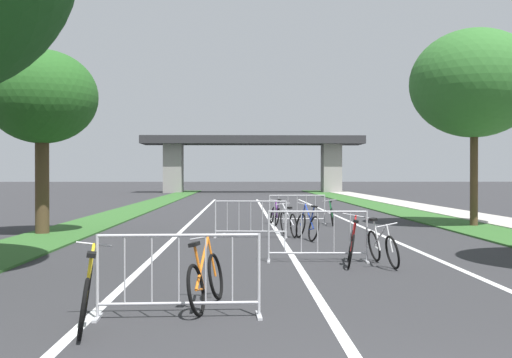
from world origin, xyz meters
TOP-DOWN VIEW (x-y plane):
  - grass_verge_left at (-6.50, 28.74)m, footprint 2.07×70.26m
  - grass_verge_right at (6.50, 28.74)m, footprint 2.07×70.26m
  - sidewalk_path_right at (8.56, 28.74)m, footprint 2.05×70.26m
  - lane_stripe_center at (0.00, 20.32)m, footprint 0.14×40.64m
  - lane_stripe_right_lane at (3.00, 20.32)m, footprint 0.14×40.64m
  - lane_stripe_left_lane at (-3.00, 20.32)m, footprint 0.14×40.64m
  - overpass_bridge at (0.00, 58.06)m, footprint 21.85×4.32m
  - tree_left_oak_near at (-7.01, 14.76)m, footprint 3.26×3.26m
  - tree_right_maple_mid at (6.84, 17.28)m, footprint 4.35×4.35m
  - crowd_barrier_nearest at (-1.89, 3.99)m, footprint 2.08×0.52m
  - crowd_barrier_second at (0.45, 8.90)m, footprint 2.08×0.54m
  - crowd_barrier_third at (-0.85, 13.80)m, footprint 2.08×0.54m
  - crowd_barrier_fourth at (0.91, 18.70)m, footprint 2.08×0.51m
  - bicycle_purple_0 at (0.08, 18.20)m, footprint 0.52×1.70m
  - bicycle_orange_1 at (-1.59, 4.59)m, footprint 0.51×1.74m
  - bicycle_yellow_2 at (-2.92, 3.51)m, footprint 0.49×1.73m
  - bicycle_red_3 at (1.07, 8.48)m, footprint 0.67×1.75m
  - bicycle_blue_4 at (0.69, 13.23)m, footprint 0.59×1.75m
  - bicycle_white_5 at (1.66, 8.38)m, footprint 0.43×1.72m
  - bicycle_silver_6 at (0.25, 14.25)m, footprint 0.57×1.77m
  - bicycle_green_7 at (2.10, 18.18)m, footprint 0.60×1.59m

SIDE VIEW (x-z plane):
  - lane_stripe_center at x=0.00m, z-range 0.00..0.01m
  - lane_stripe_right_lane at x=3.00m, z-range 0.00..0.01m
  - lane_stripe_left_lane at x=-3.00m, z-range 0.00..0.01m
  - grass_verge_left at x=-6.50m, z-range 0.00..0.05m
  - grass_verge_right at x=6.50m, z-range 0.00..0.05m
  - sidewalk_path_right at x=8.56m, z-range 0.00..0.08m
  - bicycle_green_7 at x=2.10m, z-range -0.11..0.82m
  - bicycle_purple_0 at x=0.08m, z-range -0.11..0.82m
  - bicycle_white_5 at x=1.66m, z-range -0.10..0.82m
  - bicycle_orange_1 at x=-1.59m, z-range -0.11..0.85m
  - bicycle_yellow_2 at x=-2.92m, z-range -0.11..0.85m
  - bicycle_red_3 at x=1.07m, z-range -0.12..0.88m
  - bicycle_silver_6 at x=0.25m, z-range -0.09..0.85m
  - bicycle_blue_4 at x=0.69m, z-range -0.12..0.89m
  - crowd_barrier_nearest at x=-1.89m, z-range -0.01..1.04m
  - crowd_barrier_second at x=0.45m, z-range -0.01..1.04m
  - crowd_barrier_third at x=-0.85m, z-range -0.01..1.04m
  - crowd_barrier_fourth at x=0.91m, z-range -0.01..1.04m
  - tree_left_oak_near at x=-7.01m, z-range 1.31..6.79m
  - overpass_bridge at x=0.00m, z-range 1.39..6.97m
  - tree_right_maple_mid at x=6.84m, z-range 1.52..8.27m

